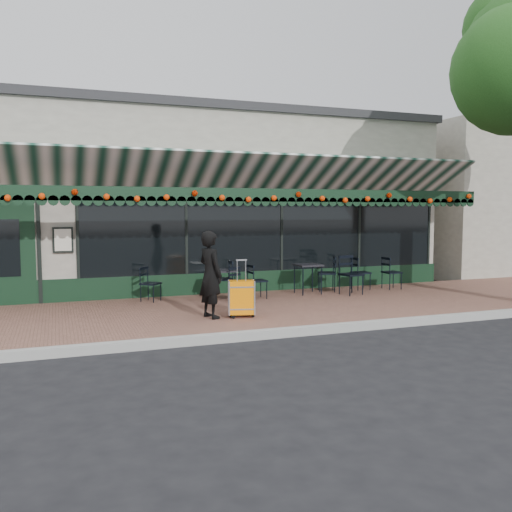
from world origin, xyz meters
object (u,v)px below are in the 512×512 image
object	(u,v)px
chair_a_right	(361,273)
chair_a_extra	(392,273)
chair_a_front	(351,275)
chair_b_left	(223,280)
chair_b_right	(257,281)
cafe_table_a	(308,267)
chair_b_front	(240,285)
suitcase	(241,298)
chair_solo	(151,284)
cafe_table_b	(222,273)
woman	(210,275)
chair_a_left	(327,273)

from	to	relation	value
chair_a_right	chair_a_extra	bearing A→B (deg)	-102.11
chair_a_front	chair_b_left	world-z (taller)	chair_a_front
chair_a_extra	chair_b_right	bearing A→B (deg)	92.19
cafe_table_a	chair_a_right	size ratio (longest dim) A/B	0.85
chair_a_front	chair_a_extra	xyz separation A→B (m)	(1.43, 0.45, -0.05)
chair_b_front	suitcase	bearing A→B (deg)	-131.64
chair_b_right	chair_solo	distance (m)	2.36
cafe_table_a	chair_b_front	xyz separation A→B (m)	(-1.90, -0.58, -0.25)
cafe_table_a	chair_solo	size ratio (longest dim) A/B	0.93
chair_a_front	chair_b_left	bearing A→B (deg)	161.00
cafe_table_b	chair_a_right	distance (m)	3.72
woman	chair_a_extra	size ratio (longest dim) A/B	1.95
chair_a_extra	chair_b_right	size ratio (longest dim) A/B	1.06
chair_a_right	chair_a_front	size ratio (longest dim) A/B	0.89
woman	cafe_table_a	world-z (taller)	woman
woman	cafe_table_a	bearing A→B (deg)	-75.22
chair_b_front	chair_solo	bearing A→B (deg)	131.71
woman	chair_a_front	distance (m)	4.13
chair_a_left	suitcase	bearing A→B (deg)	-30.60
chair_b_right	chair_b_front	bearing A→B (deg)	119.82
chair_b_left	cafe_table_b	bearing A→B (deg)	-16.76
chair_a_left	chair_b_front	xyz separation A→B (m)	(-2.51, -0.78, -0.05)
woman	chair_a_left	bearing A→B (deg)	-77.57
chair_a_front	chair_b_front	bearing A→B (deg)	171.90
cafe_table_a	cafe_table_b	bearing A→B (deg)	-176.81
chair_b_right	chair_a_extra	bearing A→B (deg)	-91.75
chair_a_right	chair_a_front	xyz separation A→B (m)	(-0.65, -0.64, 0.05)
woman	chair_b_left	world-z (taller)	woman
chair_b_left	chair_b_right	world-z (taller)	chair_b_left
chair_a_left	chair_a_right	distance (m)	0.93
chair_a_extra	chair_solo	distance (m)	6.01
chair_a_left	chair_b_front	distance (m)	2.63
woman	chair_a_front	world-z (taller)	woman
chair_a_right	cafe_table_a	bearing A→B (deg)	97.36
woman	chair_a_left	xyz separation A→B (m)	(3.55, 2.18, -0.37)
chair_a_right	chair_a_extra	size ratio (longest dim) A/B	1.01
woman	chair_b_front	bearing A→B (deg)	-55.71
woman	chair_b_right	xyz separation A→B (m)	(1.58, 1.77, -0.41)
suitcase	chair_a_front	world-z (taller)	suitcase
chair_a_left	chair_b_left	bearing A→B (deg)	-64.02
suitcase	chair_a_front	distance (m)	3.67
chair_b_front	chair_b_right	bearing A→B (deg)	10.07
cafe_table_b	chair_b_right	distance (m)	0.83
chair_b_front	chair_a_left	bearing A→B (deg)	-6.93
chair_b_left	chair_b_right	bearing A→B (deg)	80.59
chair_a_left	chair_a_extra	xyz separation A→B (m)	(1.71, -0.24, -0.02)
cafe_table_b	chair_a_left	bearing A→B (deg)	6.66
chair_a_left	woman	bearing A→B (deg)	-36.84
chair_b_right	chair_solo	xyz separation A→B (m)	(-2.32, 0.43, -0.01)
suitcase	chair_solo	bearing A→B (deg)	133.86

